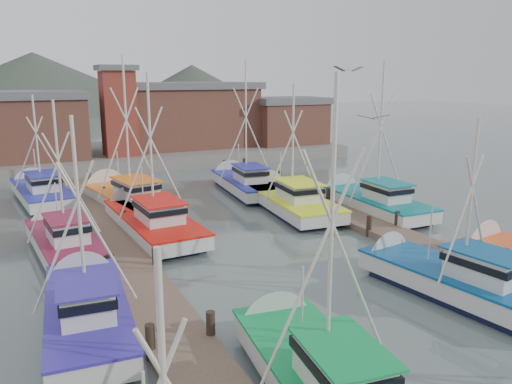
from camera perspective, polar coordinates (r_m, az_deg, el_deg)
name	(u,v)px	position (r m, az deg, el deg)	size (l,w,h in m)	color
ground	(329,290)	(21.39, 8.33, -10.97)	(260.00, 260.00, 0.00)	#4C5B57
dock_left	(139,279)	(22.20, -13.27, -9.68)	(2.30, 46.00, 1.50)	#4D3A30
dock_right	(394,235)	(28.38, 15.53, -4.77)	(2.30, 46.00, 1.50)	#4D3A30
quay	(133,154)	(54.82, -13.86, 4.19)	(44.00, 16.00, 1.20)	slate
shed_left	(16,125)	(51.25, -25.78, 6.90)	(12.72, 8.48, 6.20)	brown
shed_center	(186,114)	(55.92, -8.01, 8.82)	(14.84, 9.54, 6.90)	brown
shed_right	(287,120)	(57.65, 3.52, 8.20)	(8.48, 6.36, 5.20)	brown
lookout_tower	(118,110)	(50.01, -15.44, 9.00)	(3.60, 3.60, 8.50)	maroon
distant_hills	(5,113)	(138.93, -26.75, 8.07)	(175.00, 140.00, 42.00)	#404B3F
boat_4	(315,371)	(14.79, 6.75, -19.67)	(3.74, 8.85, 9.47)	black
boat_5	(447,278)	(21.99, 21.01, -9.14)	(4.01, 9.17, 7.94)	black
boat_6	(87,308)	(19.08, -18.79, -12.40)	(3.39, 8.76, 8.19)	black
boat_8	(150,220)	(29.12, -12.04, -3.16)	(4.01, 10.39, 9.83)	black
boat_9	(287,199)	(33.30, 3.54, -0.86)	(4.16, 10.58, 9.20)	black
boat_10	(63,241)	(26.76, -21.19, -5.22)	(3.42, 8.67, 8.32)	black
boat_11	(369,201)	(33.74, 12.84, -0.97)	(4.21, 9.54, 10.42)	black
boat_12	(126,197)	(34.97, -14.64, -0.57)	(5.07, 10.89, 11.04)	black
boat_13	(243,182)	(38.58, -1.49, 1.10)	(4.26, 9.81, 10.74)	black
boat_14	(40,192)	(38.73, -23.46, 0.05)	(3.95, 9.67, 8.31)	black
gull_near	(349,69)	(19.24, 10.54, 13.61)	(1.52, 0.66, 0.24)	gray
gull_far	(374,118)	(22.14, 13.29, 8.29)	(1.47, 0.65, 0.24)	gray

